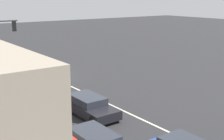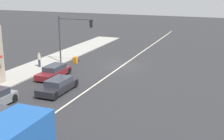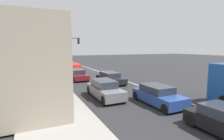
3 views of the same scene
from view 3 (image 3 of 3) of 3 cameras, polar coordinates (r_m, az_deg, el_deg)
ground_plane at (r=15.10m, az=18.79°, el=-8.27°), size 160.00×160.00×0.00m
sidewalk_right at (r=10.75m, az=-17.56°, el=-14.24°), size 4.00×73.00×0.12m
lane_marking_center at (r=30.47m, az=-5.17°, el=-0.20°), size 0.16×60.00×0.01m
building_corner_store at (r=13.32m, az=-26.49°, el=1.98°), size 5.15×9.54×5.54m
traffic_signal_main at (r=27.43m, az=-16.52°, el=6.87°), size 4.59×0.34×5.60m
pedestrian at (r=24.36m, az=-20.99°, el=-0.19°), size 0.34×0.34×1.65m
warning_aframe_sign at (r=27.93m, az=-15.37°, el=-0.24°), size 0.45×0.53×0.84m
sedan_dark at (r=19.59m, az=-0.51°, el=-2.56°), size 1.85×4.51×1.22m
sedan_maroon at (r=22.30m, az=-11.21°, el=-1.47°), size 1.73×4.53×1.27m
suv_grey at (r=13.88m, az=-2.35°, el=-6.34°), size 1.74×4.26×1.42m
coupe_blue at (r=12.79m, az=14.80°, el=-7.99°), size 1.81×4.03×1.31m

